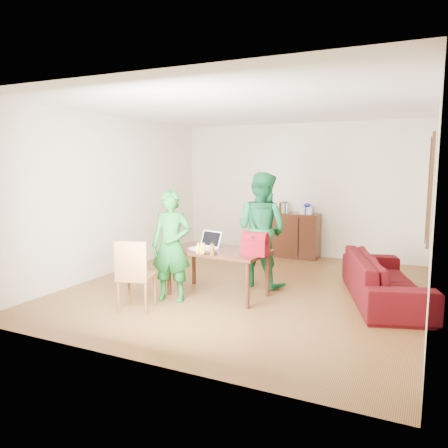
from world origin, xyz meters
The scene contains 10 objects.
room centered at (0.01, 0.13, 1.31)m, with size 5.20×5.70×2.90m.
table centered at (-0.25, -0.49, 0.59)m, with size 1.49×0.91×0.67m.
chair centered at (-0.93, -1.51, 0.27)m, with size 0.52×0.50×0.93m.
person_near centered at (-0.72, -0.98, 0.77)m, with size 0.56×0.37×1.54m, color #13561B.
person_far centered at (0.12, 0.28, 0.88)m, with size 0.86×0.67×1.77m, color #145D31.
laptop centered at (-0.45, -0.56, 0.72)m, with size 0.41×0.34×0.25m.
bananas centered at (-0.30, -0.90, 0.70)m, with size 0.17×0.11×0.06m, color gold, non-canonical shape.
bottle centered at (-0.14, -0.88, 0.76)m, with size 0.06×0.06×0.18m, color #573B13.
red_bag centered at (0.38, -0.62, 0.80)m, with size 0.34×0.20×0.25m, color #6B070D.
sofa centered at (1.95, 0.26, 0.32)m, with size 2.16×0.84×0.63m, color #3D0814.
Camera 1 is at (2.47, -5.99, 1.90)m, focal length 35.00 mm.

